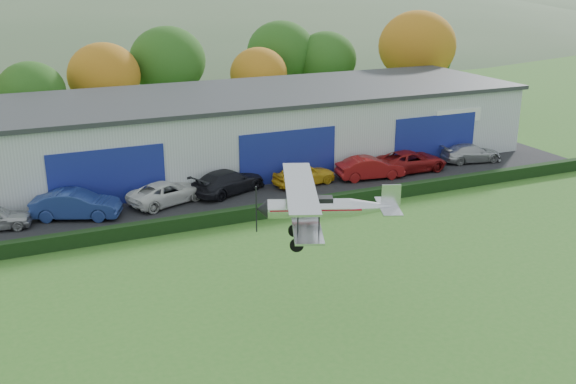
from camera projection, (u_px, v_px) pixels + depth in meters
name	position (u px, v px, depth m)	size (l,w,h in m)	color
ground	(404.00, 362.00, 24.78)	(300.00, 300.00, 0.00)	#326820
apron	(266.00, 189.00, 44.13)	(48.00, 9.00, 0.05)	black
hedge	(297.00, 206.00, 39.85)	(46.00, 0.60, 0.80)	black
hangar	(256.00, 126.00, 50.12)	(40.60, 12.60, 5.30)	#B2B7BC
tree_belt	(159.00, 68.00, 58.56)	(75.70, 13.22, 10.12)	#3D2614
distant_hills	(35.00, 96.00, 148.64)	(430.00, 196.00, 56.00)	#4C6642
car_1	(76.00, 205.00, 38.69)	(1.75, 5.03, 1.66)	navy
car_2	(167.00, 192.00, 41.25)	(2.29, 4.96, 1.38)	silver
car_3	(228.00, 181.00, 43.12)	(2.16, 5.32, 1.54)	black
car_4	(304.00, 174.00, 44.74)	(1.74, 4.33, 1.47)	gold
car_5	(370.00, 168.00, 46.10)	(1.62, 4.66, 1.53)	maroon
car_6	(411.00, 161.00, 47.82)	(2.45, 5.32, 1.48)	maroon
car_7	(471.00, 153.00, 50.18)	(1.88, 4.63, 1.34)	silver
biplane	(321.00, 206.00, 26.35)	(5.77, 6.48, 2.46)	silver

